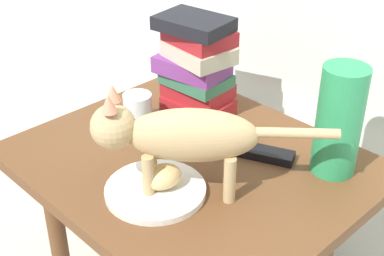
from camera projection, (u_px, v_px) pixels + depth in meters
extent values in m
cube|color=brown|center=(192.00, 164.00, 1.23)|extent=(0.74, 0.62, 0.03)
cylinder|color=brown|center=(60.00, 253.00, 1.37)|extent=(0.04, 0.04, 0.52)
cylinder|color=brown|center=(193.00, 176.00, 1.66)|extent=(0.04, 0.04, 0.52)
cylinder|color=brown|center=(324.00, 255.00, 1.37)|extent=(0.04, 0.04, 0.52)
cylinder|color=silver|center=(155.00, 190.00, 1.11)|extent=(0.21, 0.21, 0.01)
ellipsoid|color=#E0BC7A|center=(162.00, 177.00, 1.10)|extent=(0.08, 0.09, 0.05)
cylinder|color=tan|center=(148.00, 178.00, 1.08)|extent=(0.02, 0.02, 0.10)
cylinder|color=tan|center=(152.00, 161.00, 1.13)|extent=(0.02, 0.02, 0.10)
cylinder|color=tan|center=(230.00, 180.00, 1.07)|extent=(0.02, 0.02, 0.10)
cylinder|color=tan|center=(229.00, 163.00, 1.12)|extent=(0.02, 0.02, 0.10)
ellipsoid|color=tan|center=(192.00, 135.00, 1.06)|extent=(0.25, 0.24, 0.11)
sphere|color=tan|center=(113.00, 127.00, 1.05)|extent=(0.09, 0.09, 0.09)
cone|color=#DD8460|center=(109.00, 104.00, 1.00)|extent=(0.03, 0.03, 0.03)
cone|color=#DD8460|center=(113.00, 93.00, 1.04)|extent=(0.03, 0.03, 0.03)
cylinder|color=tan|center=(298.00, 133.00, 1.04)|extent=(0.13, 0.12, 0.02)
cube|color=maroon|center=(198.00, 106.00, 1.39)|extent=(0.17, 0.13, 0.04)
cube|color=maroon|center=(198.00, 90.00, 1.38)|extent=(0.17, 0.13, 0.04)
cube|color=#336B4C|center=(196.00, 79.00, 1.36)|extent=(0.17, 0.12, 0.03)
cube|color=#72337A|center=(192.00, 66.00, 1.34)|extent=(0.19, 0.14, 0.04)
cube|color=#BCB299|center=(198.00, 52.00, 1.32)|extent=(0.18, 0.14, 0.04)
cube|color=maroon|center=(199.00, 36.00, 1.30)|extent=(0.16, 0.13, 0.04)
cube|color=black|center=(194.00, 24.00, 1.28)|extent=(0.19, 0.14, 0.03)
cylinder|color=#288C51|center=(339.00, 121.00, 1.13)|extent=(0.10, 0.10, 0.24)
cylinder|color=silver|center=(138.00, 110.00, 1.33)|extent=(0.07, 0.07, 0.08)
cylinder|color=silver|center=(138.00, 118.00, 1.34)|extent=(0.06, 0.06, 0.04)
cube|color=black|center=(260.00, 153.00, 1.23)|extent=(0.16, 0.10, 0.02)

